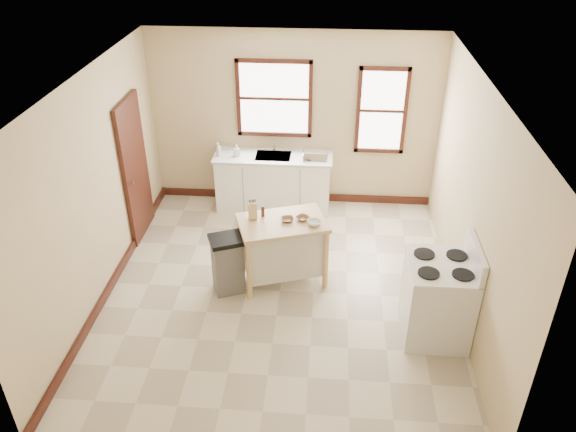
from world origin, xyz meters
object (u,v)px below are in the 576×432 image
object	(u,v)px
dish_rack	(315,156)
kitchen_island	(282,251)
soap_bottle_a	(218,149)
bowl_c	(314,223)
trash_bin	(228,264)
soap_bottle_b	(237,150)
knife_block	(253,211)
pepper_grinder	(263,211)
gas_stove	(439,290)
bowl_b	(303,218)
bowl_a	(287,220)

from	to	relation	value
dish_rack	kitchen_island	world-z (taller)	dish_rack
kitchen_island	soap_bottle_a	bearing A→B (deg)	103.62
bowl_c	trash_bin	distance (m)	1.23
soap_bottle_a	soap_bottle_b	distance (m)	0.28
bowl_c	kitchen_island	bearing A→B (deg)	172.49
knife_block	pepper_grinder	distance (m)	0.14
pepper_grinder	gas_stove	xyz separation A→B (m)	(2.13, -1.01, -0.35)
dish_rack	pepper_grinder	xyz separation A→B (m)	(-0.61, -1.76, 0.01)
pepper_grinder	bowl_b	bearing A→B (deg)	-4.36
knife_block	bowl_b	world-z (taller)	knife_block
bowl_b	soap_bottle_a	bearing A→B (deg)	128.33
soap_bottle_a	bowl_b	world-z (taller)	soap_bottle_a
trash_bin	gas_stove	xyz separation A→B (m)	(2.54, -0.62, 0.22)
bowl_c	gas_stove	xyz separation A→B (m)	(1.46, -0.85, -0.31)
pepper_grinder	bowl_c	distance (m)	0.69
bowl_a	kitchen_island	bearing A→B (deg)	-166.10
dish_rack	bowl_a	xyz separation A→B (m)	(-0.29, -1.85, -0.04)
knife_block	bowl_b	distance (m)	0.65
kitchen_island	bowl_b	size ratio (longest dim) A/B	6.80
soap_bottle_b	pepper_grinder	size ratio (longest dim) A/B	1.24
kitchen_island	bowl_a	size ratio (longest dim) A/B	6.79
soap_bottle_a	gas_stove	distance (m)	4.12
bowl_b	bowl_c	xyz separation A→B (m)	(0.15, -0.12, 0.01)
soap_bottle_a	bowl_c	world-z (taller)	soap_bottle_a
soap_bottle_a	gas_stove	bearing A→B (deg)	-18.56
bowl_a	knife_block	bearing A→B (deg)	175.48
pepper_grinder	bowl_c	xyz separation A→B (m)	(0.67, -0.16, -0.05)
soap_bottle_b	pepper_grinder	world-z (taller)	soap_bottle_b
soap_bottle_b	bowl_c	size ratio (longest dim) A/B	1.07
trash_bin	soap_bottle_b	bearing A→B (deg)	72.62
soap_bottle_a	bowl_c	bearing A→B (deg)	-26.81
bowl_a	bowl_c	bearing A→B (deg)	-11.39
kitchen_island	trash_bin	bearing A→B (deg)	-175.56
soap_bottle_a	bowl_b	size ratio (longest dim) A/B	1.33
kitchen_island	dish_rack	bearing A→B (deg)	60.93
pepper_grinder	soap_bottle_b	bearing A→B (deg)	109.23
knife_block	gas_stove	size ratio (longest dim) A/B	0.16
soap_bottle_a	bowl_c	xyz separation A→B (m)	(1.57, -1.91, -0.10)
pepper_grinder	gas_stove	bearing A→B (deg)	-25.34
bowl_b	bowl_c	bearing A→B (deg)	-37.89
pepper_grinder	bowl_a	bearing A→B (deg)	-15.16
knife_block	gas_stove	distance (m)	2.47
bowl_c	gas_stove	bearing A→B (deg)	-30.24
pepper_grinder	trash_bin	distance (m)	0.81
soap_bottle_b	gas_stove	xyz separation A→B (m)	(2.74, -2.77, -0.39)
kitchen_island	soap_bottle_b	bearing A→B (deg)	96.71
knife_block	bowl_c	world-z (taller)	knife_block
bowl_b	gas_stove	xyz separation A→B (m)	(1.61, -0.97, -0.30)
soap_bottle_b	dish_rack	xyz separation A→B (m)	(1.23, -0.01, -0.04)
bowl_c	gas_stove	size ratio (longest dim) A/B	0.14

